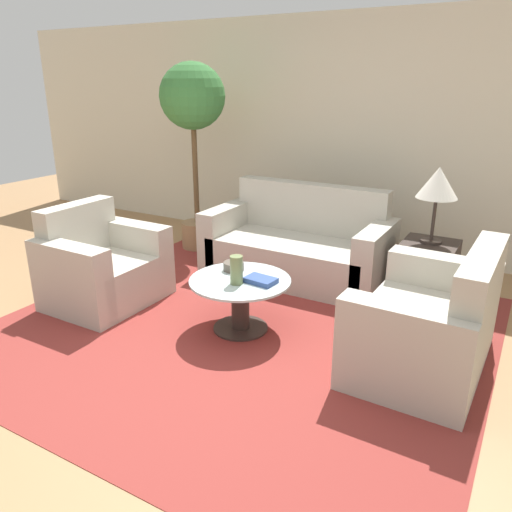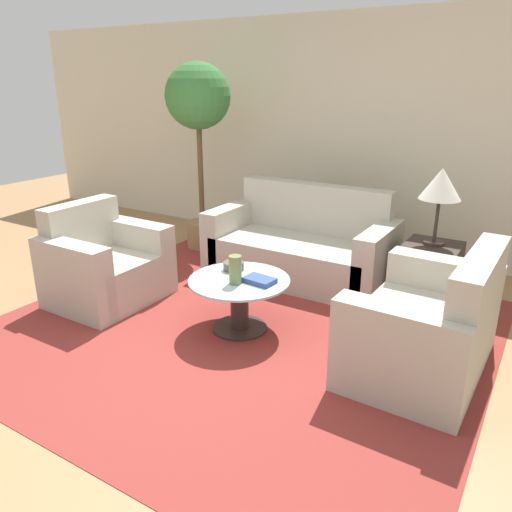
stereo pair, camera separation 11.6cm
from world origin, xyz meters
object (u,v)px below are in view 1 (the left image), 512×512
object	(u,v)px
armchair	(101,270)
vase	(236,270)
bowl	(234,266)
book_stack	(261,280)
loveseat	(433,329)
table_lamp	(438,184)
sofa_main	(299,248)
potted_plant	(193,113)
coffee_table	(240,297)

from	to	relation	value
armchair	vase	world-z (taller)	armchair
bowl	book_stack	bearing A→B (deg)	-20.57
loveseat	table_lamp	bearing A→B (deg)	-164.61
table_lamp	vase	size ratio (longest dim) A/B	2.96
bowl	sofa_main	bearing A→B (deg)	87.46
potted_plant	bowl	distance (m)	2.25
armchair	coffee_table	distance (m)	1.39
coffee_table	bowl	xyz separation A→B (m)	(-0.15, 0.14, 0.19)
sofa_main	table_lamp	size ratio (longest dim) A/B	2.75
sofa_main	armchair	distance (m)	1.93
armchair	vase	distance (m)	1.43
coffee_table	bowl	world-z (taller)	bowl
sofa_main	coffee_table	xyz separation A→B (m)	(0.10, -1.30, -0.01)
potted_plant	bowl	size ratio (longest dim) A/B	12.51
armchair	vase	bearing A→B (deg)	-87.42
loveseat	book_stack	xyz separation A→B (m)	(-1.27, -0.16, 0.16)
coffee_table	table_lamp	size ratio (longest dim) A/B	1.21
sofa_main	coffee_table	distance (m)	1.31
loveseat	vase	bearing A→B (deg)	-77.78
table_lamp	bowl	distance (m)	1.85
sofa_main	coffee_table	bearing A→B (deg)	-85.70
bowl	table_lamp	bearing A→B (deg)	41.49
armchair	bowl	world-z (taller)	armchair
sofa_main	potted_plant	world-z (taller)	potted_plant
loveseat	sofa_main	bearing A→B (deg)	-124.62
armchair	book_stack	xyz separation A→B (m)	(1.55, 0.17, 0.16)
potted_plant	book_stack	world-z (taller)	potted_plant
coffee_table	bowl	distance (m)	0.28
sofa_main	vase	bearing A→B (deg)	-85.05
armchair	book_stack	bearing A→B (deg)	-83.64
potted_plant	bowl	bearing A→B (deg)	-44.99
book_stack	coffee_table	bearing A→B (deg)	-166.72
potted_plant	bowl	world-z (taller)	potted_plant
bowl	book_stack	xyz separation A→B (m)	(0.32, -0.12, -0.02)
table_lamp	potted_plant	xyz separation A→B (m)	(-2.70, 0.23, 0.49)
sofa_main	vase	world-z (taller)	sofa_main
coffee_table	potted_plant	xyz separation A→B (m)	(-1.54, 1.53, 1.28)
sofa_main	armchair	size ratio (longest dim) A/B	1.90
loveseat	vase	size ratio (longest dim) A/B	5.62
armchair	table_lamp	xyz separation A→B (m)	(2.54, 1.45, 0.77)
sofa_main	book_stack	xyz separation A→B (m)	(0.27, -1.28, 0.16)
table_lamp	vase	distance (m)	1.87
loveseat	table_lamp	xyz separation A→B (m)	(-0.28, 1.12, 0.78)
armchair	table_lamp	bearing A→B (deg)	-60.12
sofa_main	potted_plant	xyz separation A→B (m)	(-1.44, 0.23, 1.27)
table_lamp	bowl	world-z (taller)	table_lamp
loveseat	vase	distance (m)	1.46
table_lamp	book_stack	bearing A→B (deg)	-127.74
sofa_main	loveseat	world-z (taller)	sofa_main
sofa_main	vase	size ratio (longest dim) A/B	8.13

